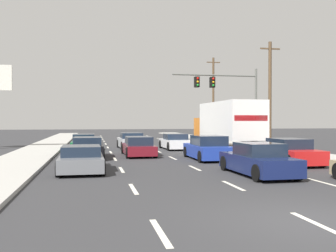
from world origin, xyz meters
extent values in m
plane|color=#333335|center=(0.00, 25.00, 0.00)|extent=(140.00, 140.00, 0.00)
cube|color=#B2AFA8|center=(8.46, 20.00, 0.07)|extent=(3.03, 80.00, 0.14)
cube|color=#B2AFA8|center=(-8.46, 20.00, 0.07)|extent=(3.03, 80.00, 0.14)
cube|color=silver|center=(-3.40, -0.16, 0.00)|extent=(0.14, 2.00, 0.01)
cube|color=silver|center=(-3.40, 4.84, 0.00)|extent=(0.14, 2.00, 0.01)
cube|color=silver|center=(-3.40, 9.84, 0.00)|extent=(0.14, 2.00, 0.01)
cube|color=silver|center=(-3.40, 14.84, 0.00)|extent=(0.14, 2.00, 0.01)
cube|color=silver|center=(-3.40, 19.84, 0.00)|extent=(0.14, 2.00, 0.01)
cube|color=silver|center=(-3.40, 24.84, 0.00)|extent=(0.14, 2.00, 0.01)
cube|color=silver|center=(-3.40, 29.84, 0.00)|extent=(0.14, 2.00, 0.01)
cube|color=silver|center=(-3.40, 34.84, 0.00)|extent=(0.14, 2.00, 0.01)
cube|color=silver|center=(-3.40, 39.84, 0.00)|extent=(0.14, 2.00, 0.01)
cube|color=silver|center=(-3.40, 44.84, 0.00)|extent=(0.14, 2.00, 0.01)
cube|color=silver|center=(-3.40, 49.84, 0.00)|extent=(0.14, 2.00, 0.01)
cube|color=silver|center=(0.00, -0.16, 0.00)|extent=(0.14, 2.00, 0.01)
cube|color=silver|center=(0.00, 4.84, 0.00)|extent=(0.14, 2.00, 0.01)
cube|color=silver|center=(0.00, 9.84, 0.00)|extent=(0.14, 2.00, 0.01)
cube|color=silver|center=(0.00, 14.84, 0.00)|extent=(0.14, 2.00, 0.01)
cube|color=silver|center=(0.00, 19.84, 0.00)|extent=(0.14, 2.00, 0.01)
cube|color=silver|center=(0.00, 24.84, 0.00)|extent=(0.14, 2.00, 0.01)
cube|color=silver|center=(0.00, 29.84, 0.00)|extent=(0.14, 2.00, 0.01)
cube|color=silver|center=(0.00, 34.84, 0.00)|extent=(0.14, 2.00, 0.01)
cube|color=silver|center=(0.00, 39.84, 0.00)|extent=(0.14, 2.00, 0.01)
cube|color=silver|center=(0.00, 44.84, 0.00)|extent=(0.14, 2.00, 0.01)
cube|color=silver|center=(0.00, 49.84, 0.00)|extent=(0.14, 2.00, 0.01)
cube|color=silver|center=(3.40, 4.84, 0.00)|extent=(0.14, 2.00, 0.01)
cube|color=silver|center=(3.40, 9.84, 0.00)|extent=(0.14, 2.00, 0.01)
cube|color=silver|center=(3.40, 14.84, 0.00)|extent=(0.14, 2.00, 0.01)
cube|color=silver|center=(3.40, 19.84, 0.00)|extent=(0.14, 2.00, 0.01)
cube|color=silver|center=(3.40, 24.84, 0.00)|extent=(0.14, 2.00, 0.01)
cube|color=silver|center=(3.40, 29.84, 0.00)|extent=(0.14, 2.00, 0.01)
cube|color=silver|center=(3.40, 34.84, 0.00)|extent=(0.14, 2.00, 0.01)
cube|color=silver|center=(3.40, 39.84, 0.00)|extent=(0.14, 2.00, 0.01)
cube|color=silver|center=(3.40, 44.84, 0.00)|extent=(0.14, 2.00, 0.01)
cube|color=silver|center=(3.40, 49.84, 0.00)|extent=(0.14, 2.00, 0.01)
cube|color=#196B38|center=(-5.30, 22.09, 0.42)|extent=(1.77, 4.31, 0.56)
cube|color=#192333|center=(-5.30, 22.08, 0.96)|extent=(1.55, 1.95, 0.52)
cylinder|color=black|center=(-6.12, 23.69, 0.32)|extent=(0.22, 0.64, 0.64)
cylinder|color=black|center=(-4.49, 23.69, 0.32)|extent=(0.22, 0.64, 0.64)
cylinder|color=black|center=(-6.11, 20.48, 0.32)|extent=(0.22, 0.64, 0.64)
cylinder|color=black|center=(-4.48, 20.49, 0.32)|extent=(0.22, 0.64, 0.64)
cube|color=black|center=(-4.96, 15.86, 0.48)|extent=(1.85, 4.53, 0.68)
cube|color=#192333|center=(-4.96, 15.84, 1.03)|extent=(1.61, 2.22, 0.42)
cylinder|color=black|center=(-5.79, 17.57, 0.32)|extent=(0.23, 0.64, 0.64)
cylinder|color=black|center=(-4.10, 17.55, 0.32)|extent=(0.23, 0.64, 0.64)
cylinder|color=black|center=(-5.82, 14.16, 0.32)|extent=(0.23, 0.64, 0.64)
cylinder|color=black|center=(-4.13, 14.14, 0.32)|extent=(0.23, 0.64, 0.64)
cube|color=slate|center=(-5.17, 9.78, 0.42)|extent=(1.88, 4.56, 0.57)
cube|color=#192333|center=(-5.17, 9.50, 0.92)|extent=(1.63, 2.11, 0.43)
cylinder|color=black|center=(-6.04, 11.49, 0.32)|extent=(0.23, 0.64, 0.64)
cylinder|color=black|center=(-4.34, 11.51, 0.32)|extent=(0.23, 0.64, 0.64)
cylinder|color=black|center=(-6.01, 8.05, 0.32)|extent=(0.23, 0.64, 0.64)
cylinder|color=black|center=(-4.30, 8.07, 0.32)|extent=(0.23, 0.64, 0.64)
cube|color=#B7BABF|center=(-1.63, 23.08, 0.48)|extent=(1.94, 4.38, 0.68)
cube|color=#192333|center=(-1.63, 22.96, 1.04)|extent=(1.66, 1.87, 0.44)
cylinder|color=black|center=(-2.53, 24.68, 0.32)|extent=(0.24, 0.65, 0.64)
cylinder|color=black|center=(-0.82, 24.72, 0.32)|extent=(0.24, 0.65, 0.64)
cylinder|color=black|center=(-2.45, 21.44, 0.32)|extent=(0.24, 0.65, 0.64)
cylinder|color=black|center=(-0.74, 21.48, 0.32)|extent=(0.24, 0.65, 0.64)
cube|color=maroon|center=(-1.82, 16.80, 0.42)|extent=(1.75, 4.58, 0.56)
cube|color=#192333|center=(-1.82, 16.58, 0.96)|extent=(1.54, 2.28, 0.51)
cylinder|color=black|center=(-2.63, 18.54, 0.32)|extent=(0.22, 0.64, 0.64)
cylinder|color=black|center=(-1.01, 18.54, 0.32)|extent=(0.22, 0.64, 0.64)
cylinder|color=black|center=(-2.63, 15.06, 0.32)|extent=(0.22, 0.64, 0.64)
cylinder|color=black|center=(-1.01, 15.06, 0.32)|extent=(0.22, 0.64, 0.64)
cube|color=white|center=(1.70, 21.83, 0.45)|extent=(1.92, 4.18, 0.62)
cube|color=#192333|center=(1.69, 21.90, 0.98)|extent=(1.65, 1.83, 0.44)
cylinder|color=black|center=(0.81, 23.33, 0.32)|extent=(0.23, 0.64, 0.64)
cylinder|color=black|center=(2.52, 23.37, 0.32)|extent=(0.23, 0.64, 0.64)
cylinder|color=black|center=(0.87, 20.29, 0.32)|extent=(0.23, 0.64, 0.64)
cylinder|color=black|center=(2.58, 20.33, 0.32)|extent=(0.23, 0.64, 0.64)
cube|color=#1E389E|center=(1.79, 13.65, 0.48)|extent=(1.87, 4.44, 0.69)
cube|color=#192333|center=(1.79, 13.43, 1.10)|extent=(1.63, 2.21, 0.55)
cylinder|color=black|center=(0.95, 15.32, 0.32)|extent=(0.23, 0.64, 0.64)
cylinder|color=black|center=(2.66, 15.30, 0.32)|extent=(0.23, 0.64, 0.64)
cylinder|color=black|center=(0.92, 11.99, 0.32)|extent=(0.23, 0.64, 0.64)
cylinder|color=black|center=(2.63, 11.98, 0.32)|extent=(0.23, 0.64, 0.64)
cube|color=#141E4C|center=(1.91, 7.08, 0.47)|extent=(1.79, 4.46, 0.66)
cube|color=#192333|center=(1.91, 6.97, 1.06)|extent=(1.54, 1.98, 0.51)
cylinder|color=black|center=(1.09, 8.73, 0.32)|extent=(0.23, 0.64, 0.64)
cylinder|color=black|center=(2.67, 8.76, 0.32)|extent=(0.23, 0.64, 0.64)
cylinder|color=black|center=(1.15, 5.41, 0.32)|extent=(0.23, 0.64, 0.64)
cylinder|color=black|center=(2.73, 5.44, 0.32)|extent=(0.23, 0.64, 0.64)
cube|color=white|center=(5.04, 18.73, 2.25)|extent=(2.55, 7.17, 2.60)
cube|color=red|center=(5.08, 15.18, 2.38)|extent=(2.23, 0.06, 0.36)
cube|color=orange|center=(4.99, 23.25, 1.37)|extent=(2.40, 1.93, 2.15)
cylinder|color=black|center=(3.81, 23.24, 0.48)|extent=(0.31, 0.96, 0.96)
cylinder|color=black|center=(6.18, 23.26, 0.48)|extent=(0.31, 0.96, 0.96)
cylinder|color=black|center=(3.87, 17.28, 0.48)|extent=(0.31, 0.96, 0.96)
cylinder|color=black|center=(6.25, 17.31, 0.48)|extent=(0.31, 0.96, 0.96)
cube|color=red|center=(5.13, 10.65, 0.47)|extent=(1.79, 4.63, 0.66)
cube|color=#192333|center=(5.13, 10.52, 1.05)|extent=(1.57, 2.05, 0.50)
cylinder|color=black|center=(4.30, 12.42, 0.32)|extent=(0.22, 0.64, 0.64)
cylinder|color=black|center=(5.96, 12.42, 0.32)|extent=(0.22, 0.64, 0.64)
cylinder|color=black|center=(4.31, 8.89, 0.32)|extent=(0.22, 0.64, 0.64)
cylinder|color=black|center=(5.97, 8.89, 0.32)|extent=(0.22, 0.64, 0.64)
cylinder|color=#595B56|center=(10.34, 26.31, 3.53)|extent=(0.20, 0.20, 7.06)
cylinder|color=#595B56|center=(6.36, 26.31, 6.37)|extent=(7.97, 0.14, 0.14)
cube|color=black|center=(6.09, 26.31, 5.72)|extent=(0.40, 0.56, 0.95)
sphere|color=red|center=(6.09, 26.00, 6.02)|extent=(0.20, 0.20, 0.20)
sphere|color=orange|center=(6.09, 26.00, 5.72)|extent=(0.20, 0.20, 0.20)
sphere|color=green|center=(6.09, 26.00, 5.42)|extent=(0.20, 0.20, 0.20)
cube|color=black|center=(4.63, 26.31, 5.72)|extent=(0.40, 0.56, 0.95)
sphere|color=red|center=(4.63, 26.00, 6.02)|extent=(0.20, 0.20, 0.20)
sphere|color=orange|center=(4.63, 26.00, 5.72)|extent=(0.20, 0.20, 0.20)
sphere|color=green|center=(4.63, 26.00, 5.42)|extent=(0.20, 0.20, 0.20)
cylinder|color=brown|center=(10.44, 23.61, 4.52)|extent=(0.28, 0.28, 9.04)
cube|color=brown|center=(10.44, 23.61, 8.44)|extent=(1.80, 0.12, 0.12)
cylinder|color=brown|center=(10.93, 41.10, 5.23)|extent=(0.28, 0.28, 10.46)
cube|color=brown|center=(10.93, 41.10, 9.86)|extent=(1.80, 0.12, 0.12)
camera|label=1|loc=(-4.73, -7.70, 2.21)|focal=41.62mm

